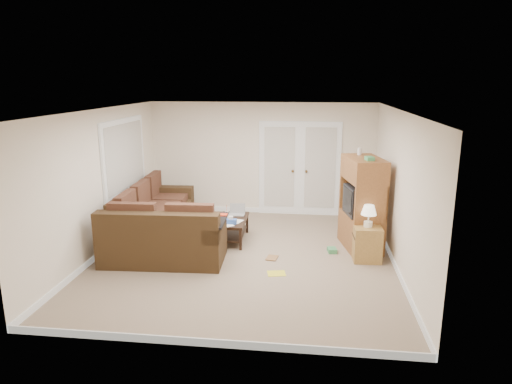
# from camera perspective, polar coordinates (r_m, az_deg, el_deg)

# --- Properties ---
(floor) EXTENTS (5.50, 5.50, 0.00)m
(floor) POSITION_cam_1_polar(r_m,az_deg,el_deg) (7.95, -1.42, -8.12)
(floor) COLOR gray
(floor) RESTS_ON ground
(ceiling) EXTENTS (5.00, 5.50, 0.02)m
(ceiling) POSITION_cam_1_polar(r_m,az_deg,el_deg) (7.38, -1.54, 10.18)
(ceiling) COLOR silver
(ceiling) RESTS_ON wall_back
(wall_left) EXTENTS (0.02, 5.50, 2.50)m
(wall_left) POSITION_cam_1_polar(r_m,az_deg,el_deg) (8.30, -18.83, 1.12)
(wall_left) COLOR white
(wall_left) RESTS_ON floor
(wall_right) EXTENTS (0.02, 5.50, 2.50)m
(wall_right) POSITION_cam_1_polar(r_m,az_deg,el_deg) (7.63, 17.45, 0.15)
(wall_right) COLOR white
(wall_right) RESTS_ON floor
(wall_back) EXTENTS (5.00, 0.02, 2.50)m
(wall_back) POSITION_cam_1_polar(r_m,az_deg,el_deg) (10.24, 0.73, 4.18)
(wall_back) COLOR white
(wall_back) RESTS_ON floor
(wall_front) EXTENTS (5.00, 0.02, 2.50)m
(wall_front) POSITION_cam_1_polar(r_m,az_deg,el_deg) (4.97, -6.04, -6.51)
(wall_front) COLOR white
(wall_front) RESTS_ON floor
(baseboards) EXTENTS (5.00, 5.50, 0.10)m
(baseboards) POSITION_cam_1_polar(r_m,az_deg,el_deg) (7.93, -1.42, -7.78)
(baseboards) COLOR silver
(baseboards) RESTS_ON floor
(french_doors) EXTENTS (1.80, 0.05, 2.13)m
(french_doors) POSITION_cam_1_polar(r_m,az_deg,el_deg) (10.19, 5.46, 2.84)
(french_doors) COLOR silver
(french_doors) RESTS_ON floor
(window_left) EXTENTS (0.05, 1.92, 1.42)m
(window_left) POSITION_cam_1_polar(r_m,az_deg,el_deg) (9.12, -16.11, 4.34)
(window_left) COLOR silver
(window_left) RESTS_ON wall_left
(sectional_sofa) EXTENTS (2.19, 3.10, 0.94)m
(sectional_sofa) POSITION_cam_1_polar(r_m,az_deg,el_deg) (8.55, -12.08, -4.18)
(sectional_sofa) COLOR #3C2A17
(sectional_sofa) RESTS_ON floor
(coffee_table) EXTENTS (0.54, 1.05, 0.71)m
(coffee_table) POSITION_cam_1_polar(r_m,az_deg,el_deg) (8.67, -2.94, -4.58)
(coffee_table) COLOR black
(coffee_table) RESTS_ON floor
(tv_armoire) EXTENTS (0.76, 1.12, 1.78)m
(tv_armoire) POSITION_cam_1_polar(r_m,az_deg,el_deg) (8.36, 13.10, -1.34)
(tv_armoire) COLOR brown
(tv_armoire) RESTS_ON floor
(side_cabinet) EXTENTS (0.47, 0.47, 0.96)m
(side_cabinet) POSITION_cam_1_polar(r_m,az_deg,el_deg) (7.92, 13.71, -5.91)
(side_cabinet) COLOR #A57C3C
(side_cabinet) RESTS_ON floor
(space_heater) EXTENTS (0.15, 0.14, 0.33)m
(space_heater) POSITION_cam_1_polar(r_m,az_deg,el_deg) (10.20, 12.72, -2.48)
(space_heater) COLOR silver
(space_heater) RESTS_ON floor
(floor_magazine) EXTENTS (0.32, 0.27, 0.01)m
(floor_magazine) POSITION_cam_1_polar(r_m,az_deg,el_deg) (7.31, 2.57, -10.13)
(floor_magazine) COLOR yellow
(floor_magazine) RESTS_ON floor
(floor_greenbox) EXTENTS (0.18, 0.22, 0.08)m
(floor_greenbox) POSITION_cam_1_polar(r_m,az_deg,el_deg) (8.24, 9.48, -7.18)
(floor_greenbox) COLOR #44955A
(floor_greenbox) RESTS_ON floor
(floor_book) EXTENTS (0.22, 0.27, 0.02)m
(floor_book) POSITION_cam_1_polar(r_m,az_deg,el_deg) (7.90, 1.36, -8.17)
(floor_book) COLOR brown
(floor_book) RESTS_ON floor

